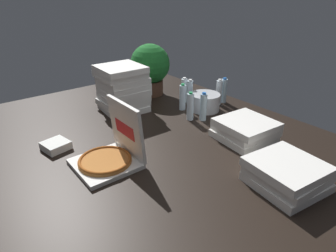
% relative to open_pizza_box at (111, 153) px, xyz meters
% --- Properties ---
extents(ground_plane, '(3.20, 2.40, 0.02)m').
position_rel_open_pizza_box_xyz_m(ground_plane, '(0.03, 0.34, -0.09)').
color(ground_plane, black).
extents(open_pizza_box, '(0.36, 0.37, 0.39)m').
position_rel_open_pizza_box_xyz_m(open_pizza_box, '(0.00, 0.00, 0.00)').
color(open_pizza_box, white).
rests_on(open_pizza_box, ground_plane).
extents(pizza_stack_left_mid, '(0.39, 0.39, 0.40)m').
position_rel_open_pizza_box_xyz_m(pizza_stack_left_mid, '(-0.73, 0.51, 0.12)').
color(pizza_stack_left_mid, white).
rests_on(pizza_stack_left_mid, ground_plane).
extents(pizza_stack_center_far, '(0.41, 0.41, 0.15)m').
position_rel_open_pizza_box_xyz_m(pizza_stack_center_far, '(0.80, 0.66, -0.00)').
color(pizza_stack_center_far, white).
rests_on(pizza_stack_center_far, ground_plane).
extents(pizza_stack_right_near, '(0.41, 0.41, 0.15)m').
position_rel_open_pizza_box_xyz_m(pizza_stack_right_near, '(0.30, 0.92, -0.00)').
color(pizza_stack_right_near, white).
rests_on(pizza_stack_right_near, ground_plane).
extents(ice_bucket, '(0.27, 0.27, 0.15)m').
position_rel_open_pizza_box_xyz_m(ice_bucket, '(-0.28, 1.08, -0.00)').
color(ice_bucket, '#B7BABF').
rests_on(ice_bucket, ground_plane).
extents(water_bottle_0, '(0.06, 0.06, 0.24)m').
position_rel_open_pizza_box_xyz_m(water_bottle_0, '(-0.30, 1.36, 0.04)').
color(water_bottle_0, silver).
rests_on(water_bottle_0, ground_plane).
extents(water_bottle_1, '(0.06, 0.06, 0.24)m').
position_rel_open_pizza_box_xyz_m(water_bottle_1, '(-0.54, 1.07, 0.04)').
color(water_bottle_1, white).
rests_on(water_bottle_1, ground_plane).
extents(water_bottle_2, '(0.06, 0.06, 0.24)m').
position_rel_open_pizza_box_xyz_m(water_bottle_2, '(-0.30, 1.29, 0.04)').
color(water_bottle_2, white).
rests_on(water_bottle_2, ground_plane).
extents(water_bottle_3, '(0.06, 0.06, 0.24)m').
position_rel_open_pizza_box_xyz_m(water_bottle_3, '(-0.13, 0.92, 0.04)').
color(water_bottle_3, silver).
rests_on(water_bottle_3, ground_plane).
extents(water_bottle_4, '(0.06, 0.06, 0.24)m').
position_rel_open_pizza_box_xyz_m(water_bottle_4, '(-0.40, 0.93, 0.04)').
color(water_bottle_4, silver).
rests_on(water_bottle_4, ground_plane).
extents(water_bottle_5, '(0.06, 0.06, 0.24)m').
position_rel_open_pizza_box_xyz_m(water_bottle_5, '(-0.20, 0.84, 0.04)').
color(water_bottle_5, silver).
rests_on(water_bottle_5, ground_plane).
extents(water_bottle_6, '(0.06, 0.06, 0.24)m').
position_rel_open_pizza_box_xyz_m(water_bottle_6, '(-0.46, 1.07, 0.04)').
color(water_bottle_6, silver).
rests_on(water_bottle_6, ground_plane).
extents(potted_plant, '(0.39, 0.39, 0.51)m').
position_rel_open_pizza_box_xyz_m(potted_plant, '(-0.92, 0.95, 0.20)').
color(potted_plant, '#513323').
rests_on(potted_plant, ground_plane).
extents(napkin_pile, '(0.19, 0.19, 0.05)m').
position_rel_open_pizza_box_xyz_m(napkin_pile, '(-0.40, -0.22, -0.05)').
color(napkin_pile, white).
rests_on(napkin_pile, ground_plane).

